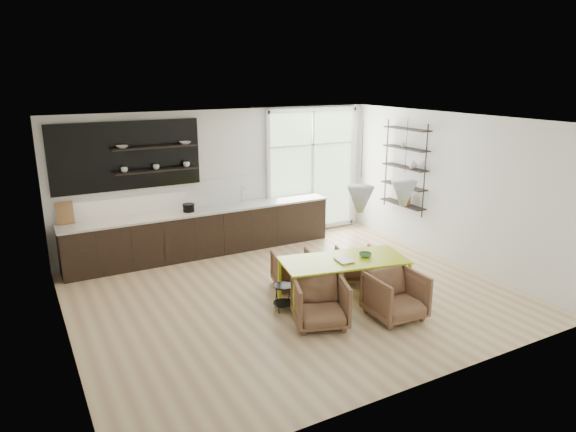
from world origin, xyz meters
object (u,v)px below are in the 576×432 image
(armchair_front_left, at_px, (320,303))
(wire_stool, at_px, (284,294))
(armchair_back_right, at_px, (357,265))
(armchair_back_left, at_px, (293,269))
(armchair_front_right, at_px, (396,296))
(dining_table, at_px, (344,262))

(armchair_front_left, distance_m, wire_stool, 0.74)
(armchair_back_right, relative_size, wire_stool, 1.62)
(armchair_back_left, relative_size, armchair_front_right, 0.87)
(armchair_back_right, distance_m, armchair_front_left, 1.80)
(dining_table, distance_m, armchair_back_right, 0.98)
(wire_stool, bearing_deg, dining_table, -10.93)
(dining_table, xyz_separation_m, armchair_front_left, (-0.76, -0.50, -0.33))
(armchair_back_left, relative_size, wire_stool, 1.63)
(dining_table, height_order, armchair_back_right, dining_table)
(armchair_front_left, xyz_separation_m, wire_stool, (-0.24, 0.69, -0.09))
(armchair_back_left, xyz_separation_m, armchair_back_right, (1.10, -0.36, -0.00))
(armchair_back_right, height_order, armchair_front_left, armchair_front_left)
(armchair_back_left, distance_m, armchair_back_right, 1.15)
(armchair_back_left, xyz_separation_m, wire_stool, (-0.59, -0.75, -0.04))
(dining_table, bearing_deg, armchair_back_left, 125.07)
(armchair_back_left, bearing_deg, armchair_back_right, 175.55)
(armchair_front_right, bearing_deg, dining_table, 116.44)
(armchair_back_left, distance_m, armchair_front_left, 1.48)
(dining_table, xyz_separation_m, armchair_back_right, (0.69, 0.58, -0.37))
(armchair_front_left, height_order, wire_stool, armchair_front_left)
(armchair_back_left, distance_m, armchair_front_right, 1.95)
(armchair_front_left, height_order, armchair_front_right, armchair_front_right)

